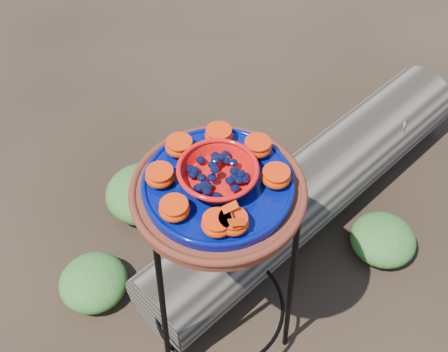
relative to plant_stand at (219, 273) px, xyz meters
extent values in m
plane|color=black|center=(0.00, 0.00, -0.35)|extent=(60.00, 60.00, 0.00)
cylinder|color=#592314|center=(0.00, 0.00, 0.37)|extent=(0.41, 0.41, 0.03)
cylinder|color=#000A3E|center=(0.00, 0.00, 0.40)|extent=(0.35, 0.35, 0.02)
ellipsoid|color=red|center=(0.00, -0.13, 0.43)|extent=(0.07, 0.07, 0.04)
ellipsoid|color=red|center=(0.13, -0.04, 0.43)|extent=(0.07, 0.07, 0.04)
ellipsoid|color=red|center=(0.12, 0.07, 0.43)|extent=(0.07, 0.07, 0.04)
ellipsoid|color=red|center=(0.04, 0.13, 0.43)|extent=(0.07, 0.07, 0.04)
ellipsoid|color=red|center=(-0.07, 0.12, 0.43)|extent=(0.07, 0.07, 0.04)
ellipsoid|color=red|center=(-0.13, 0.04, 0.43)|extent=(0.07, 0.07, 0.04)
ellipsoid|color=red|center=(-0.12, -0.07, 0.43)|extent=(0.07, 0.07, 0.04)
ellipsoid|color=red|center=(-0.04, -0.13, 0.43)|extent=(0.07, 0.07, 0.04)
ellipsoid|color=#204A18|center=(-0.38, 0.24, -0.29)|extent=(0.24, 0.24, 0.12)
ellipsoid|color=#204A18|center=(0.65, 0.15, -0.29)|extent=(0.24, 0.24, 0.12)
ellipsoid|color=#204A18|center=(-0.15, 0.57, -0.28)|extent=(0.29, 0.29, 0.15)
camera|label=1|loc=(-0.20, -0.80, 1.40)|focal=45.00mm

